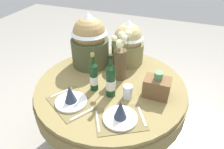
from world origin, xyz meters
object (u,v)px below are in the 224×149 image
at_px(place_setting_right, 120,114).
at_px(woven_basket_side_right, 157,87).
at_px(gift_tub_back_left, 89,38).
at_px(gift_tub_back_centre, 128,41).
at_px(wine_bottle_centre, 94,76).
at_px(wine_bottle_left, 111,80).
at_px(place_setting_left, 71,98).
at_px(dining_table, 111,96).
at_px(tumbler_near_left, 128,92).
at_px(flower_vase, 121,58).

distance_m(place_setting_right, woven_basket_side_right, 0.39).
height_order(place_setting_right, gift_tub_back_left, gift_tub_back_left).
relative_size(gift_tub_back_centre, woven_basket_side_right, 1.99).
xyz_separation_m(wine_bottle_centre, gift_tub_back_centre, (0.12, 0.52, 0.10)).
distance_m(wine_bottle_centre, gift_tub_back_left, 0.43).
xyz_separation_m(wine_bottle_left, gift_tub_back_centre, (-0.04, 0.55, 0.08)).
relative_size(place_setting_left, wine_bottle_left, 1.18).
xyz_separation_m(gift_tub_back_left, woven_basket_side_right, (0.68, -0.25, -0.19)).
height_order(place_setting_right, woven_basket_side_right, woven_basket_side_right).
distance_m(place_setting_left, wine_bottle_left, 0.32).
xyz_separation_m(place_setting_left, wine_bottle_left, (0.24, 0.19, 0.09)).
bearing_deg(place_setting_left, gift_tub_back_centre, 74.34).
height_order(gift_tub_back_left, woven_basket_side_right, gift_tub_back_left).
bearing_deg(dining_table, wine_bottle_left, -68.80).
bearing_deg(woven_basket_side_right, gift_tub_back_left, 159.67).
distance_m(dining_table, place_setting_left, 0.41).
bearing_deg(place_setting_left, dining_table, 59.09).
height_order(place_setting_left, gift_tub_back_left, gift_tub_back_left).
bearing_deg(woven_basket_side_right, wine_bottle_left, -159.64).
bearing_deg(woven_basket_side_right, dining_table, 179.10).
distance_m(tumbler_near_left, gift_tub_back_centre, 0.58).
distance_m(place_setting_left, tumbler_near_left, 0.43).
distance_m(wine_bottle_left, tumbler_near_left, 0.16).
bearing_deg(place_setting_left, gift_tub_back_left, 100.64).
bearing_deg(tumbler_near_left, gift_tub_back_left, 143.28).
bearing_deg(tumbler_near_left, wine_bottle_left, -172.85).
height_order(dining_table, gift_tub_back_left, gift_tub_back_left).
height_order(wine_bottle_left, tumbler_near_left, wine_bottle_left).
height_order(flower_vase, gift_tub_back_centre, flower_vase).
relative_size(dining_table, tumbler_near_left, 11.61).
relative_size(dining_table, gift_tub_back_centre, 3.01).
xyz_separation_m(wine_bottle_centre, tumbler_near_left, (0.28, -0.01, -0.07)).
height_order(place_setting_left, woven_basket_side_right, woven_basket_side_right).
distance_m(wine_bottle_left, woven_basket_side_right, 0.36).
height_order(dining_table, wine_bottle_left, wine_bottle_left).
relative_size(gift_tub_back_left, woven_basket_side_right, 2.38).
xyz_separation_m(wine_bottle_left, tumbler_near_left, (0.13, 0.02, -0.08)).
bearing_deg(gift_tub_back_left, wine_bottle_centre, -60.69).
xyz_separation_m(place_setting_left, woven_basket_side_right, (0.58, 0.32, 0.04)).
xyz_separation_m(place_setting_right, flower_vase, (-0.16, 0.46, 0.15)).
bearing_deg(wine_bottle_centre, woven_basket_side_right, 11.78).
height_order(wine_bottle_centre, tumbler_near_left, wine_bottle_centre).
bearing_deg(wine_bottle_centre, place_setting_left, -113.01).
bearing_deg(wine_bottle_centre, gift_tub_back_left, 119.31).
xyz_separation_m(place_setting_left, gift_tub_back_left, (-0.11, 0.57, 0.22)).
height_order(place_setting_left, wine_bottle_left, wine_bottle_left).
relative_size(wine_bottle_left, woven_basket_side_right, 1.68).
bearing_deg(dining_table, gift_tub_back_centre, 88.12).
distance_m(place_setting_right, wine_bottle_left, 0.28).
distance_m(place_setting_left, wine_bottle_centre, 0.25).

